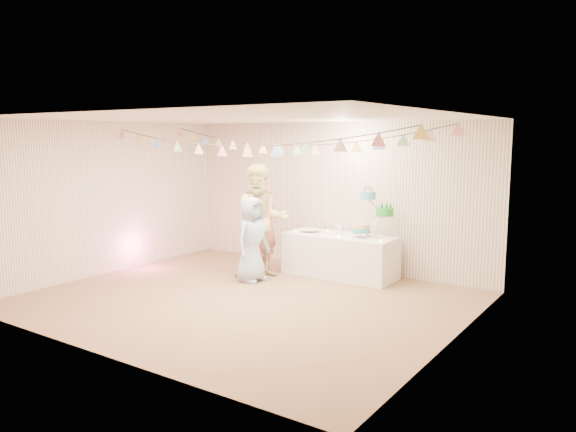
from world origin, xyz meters
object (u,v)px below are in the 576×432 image
Objects in this scene: person_child at (252,239)px; table at (340,255)px; cake_stand at (372,211)px; person_adult_b at (261,221)px; person_adult_a at (266,226)px.

table is at bearing -41.70° from person_child.
person_adult_b is (-1.64, -0.81, -0.19)m from cake_stand.
person_adult_b reaches higher than person_child.
person_adult_a reaches higher than person_child.
table is 1.14× the size of person_adult_a.
cake_stand is at bearing -15.60° from person_adult_b.
person_adult_b is at bearing -153.67° from cake_stand.
table is 2.41× the size of cake_stand.
person_adult_a is 0.88× the size of person_adult_b.
person_adult_a is 1.20× the size of person_child.
person_child is at bearing -171.08° from person_adult_a.
person_adult_a is 0.28m from person_adult_b.
person_child is (0.14, -0.57, -0.14)m from person_adult_a.
person_child is at bearing -133.36° from table.
cake_stand is 0.57× the size of person_child.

